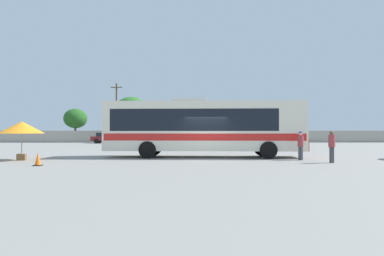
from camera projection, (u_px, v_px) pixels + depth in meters
name	position (u px, v px, depth m)	size (l,w,h in m)	color
ground_plane	(200.00, 150.00, 30.23)	(300.00, 300.00, 0.00)	gray
perimeter_wall	(195.00, 137.00, 49.94)	(80.00, 0.30, 1.72)	#9E998C
coach_bus_cream_red	(202.00, 126.00, 21.59)	(12.55, 3.26, 3.73)	silver
attendant_by_bus_door	(301.00, 144.00, 19.32)	(0.45, 0.45, 1.62)	#4C4C51
passenger_waiting_on_apron	(332.00, 145.00, 17.61)	(0.47, 0.47, 1.67)	#38383D
vendor_umbrella_near_gate_orange	(22.00, 128.00, 19.23)	(2.45, 2.45, 2.19)	gray
parked_car_leftmost_maroon	(107.00, 138.00, 46.52)	(4.36, 2.09, 1.45)	maroon
parked_car_second_white	(151.00, 137.00, 46.27)	(4.57, 2.12, 1.51)	silver
utility_pole_near	(116.00, 111.00, 51.94)	(1.80, 0.31, 8.97)	#4C3823
roadside_tree_left	(75.00, 119.00, 52.97)	(3.58, 3.58, 5.17)	brown
roadside_tree_midleft	(132.00, 111.00, 56.21)	(5.56, 5.56, 7.36)	brown
roadside_tree_midright	(188.00, 119.00, 56.61)	(3.40, 3.40, 5.14)	brown
roadside_tree_right	(244.00, 113.00, 52.76)	(3.57, 3.57, 5.98)	brown
traffic_cone_on_apron	(38.00, 159.00, 16.14)	(0.36, 0.36, 0.64)	black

